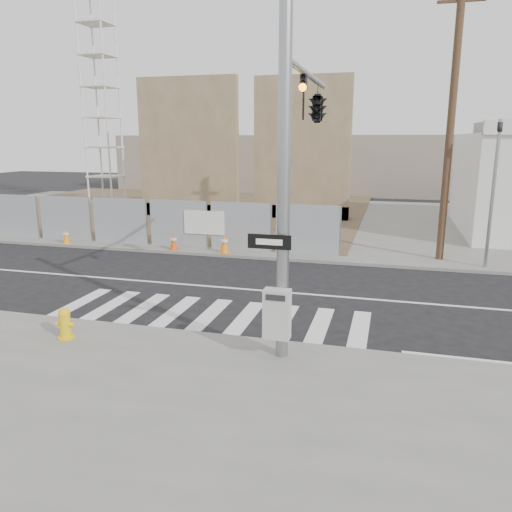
% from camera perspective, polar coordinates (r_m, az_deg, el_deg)
% --- Properties ---
extents(ground, '(100.00, 100.00, 0.00)m').
position_cam_1_polar(ground, '(15.92, -2.16, -3.75)').
color(ground, black).
rests_on(ground, ground).
extents(sidewalk_far, '(50.00, 20.00, 0.12)m').
position_cam_1_polar(sidewalk_far, '(29.25, 6.07, 4.10)').
color(sidewalk_far, slate).
rests_on(sidewalk_far, ground).
extents(signal_pole, '(0.96, 5.87, 7.00)m').
position_cam_1_polar(signal_pole, '(12.66, 5.94, 13.78)').
color(signal_pole, gray).
rests_on(signal_pole, sidewalk_near).
extents(far_signal_pole, '(0.16, 0.20, 5.60)m').
position_cam_1_polar(far_signal_pole, '(19.46, 25.64, 8.51)').
color(far_signal_pole, gray).
rests_on(far_signal_pole, sidewalk_far).
extents(chain_link_fence, '(24.60, 0.04, 2.00)m').
position_cam_1_polar(chain_link_fence, '(24.62, -21.32, 4.06)').
color(chain_link_fence, gray).
rests_on(chain_link_fence, sidewalk_far).
extents(concrete_wall_left, '(6.00, 1.30, 8.00)m').
position_cam_1_polar(concrete_wall_left, '(29.97, -7.63, 10.65)').
color(concrete_wall_left, brown).
rests_on(concrete_wall_left, sidewalk_far).
extents(concrete_wall_right, '(5.50, 1.30, 8.00)m').
position_cam_1_polar(concrete_wall_right, '(29.08, 5.27, 10.63)').
color(concrete_wall_right, brown).
rests_on(concrete_wall_right, sidewalk_far).
extents(crane_tower, '(2.60, 2.60, 18.15)m').
position_cam_1_polar(crane_tower, '(37.37, -17.49, 19.33)').
color(crane_tower, slate).
rests_on(crane_tower, sidewalk_far).
extents(utility_pole_right, '(1.60, 0.28, 10.00)m').
position_cam_1_polar(utility_pole_right, '(20.13, 21.37, 13.92)').
color(utility_pole_right, brown).
rests_on(utility_pole_right, sidewalk_far).
extents(fire_hydrant, '(0.48, 0.48, 0.74)m').
position_cam_1_polar(fire_hydrant, '(12.45, -20.99, -7.19)').
color(fire_hydrant, yellow).
rests_on(fire_hydrant, sidewalk_near).
extents(traffic_cone_b, '(0.35, 0.35, 0.68)m').
position_cam_1_polar(traffic_cone_b, '(23.69, -20.91, 2.13)').
color(traffic_cone_b, orange).
rests_on(traffic_cone_b, sidewalk_far).
extents(traffic_cone_c, '(0.46, 0.46, 0.69)m').
position_cam_1_polar(traffic_cone_c, '(21.19, -9.42, 1.63)').
color(traffic_cone_c, '#EB480C').
rests_on(traffic_cone_c, sidewalk_far).
extents(traffic_cone_d, '(0.53, 0.53, 0.78)m').
position_cam_1_polar(traffic_cone_d, '(20.33, -3.65, 1.42)').
color(traffic_cone_d, orange).
rests_on(traffic_cone_d, sidewalk_far).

